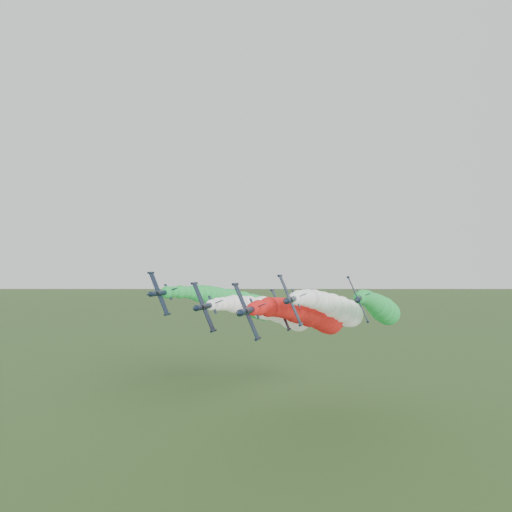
% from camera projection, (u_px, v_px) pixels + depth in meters
% --- Properties ---
extents(ground, '(3000.00, 3000.00, 0.00)m').
position_uv_depth(ground, '(213.00, 504.00, 92.39)').
color(ground, '#395C28').
rests_on(ground, ground).
extents(jet_lead, '(10.77, 74.53, 16.30)m').
position_uv_depth(jet_lead, '(312.00, 316.00, 120.96)').
color(jet_lead, black).
rests_on(jet_lead, ground).
extents(jet_inner_left, '(11.13, 74.89, 16.66)m').
position_uv_depth(jet_inner_left, '(281.00, 313.00, 134.12)').
color(jet_inner_left, black).
rests_on(jet_inner_left, ground).
extents(jet_inner_right, '(10.89, 74.65, 16.42)m').
position_uv_depth(jet_inner_right, '(338.00, 309.00, 130.95)').
color(jet_inner_right, black).
rests_on(jet_inner_right, ground).
extents(jet_outer_left, '(10.94, 74.70, 16.47)m').
position_uv_depth(jet_outer_left, '(243.00, 303.00, 145.31)').
color(jet_outer_left, black).
rests_on(jet_outer_left, ground).
extents(jet_outer_right, '(10.99, 74.75, 16.52)m').
position_uv_depth(jet_outer_right, '(381.00, 308.00, 140.87)').
color(jet_outer_right, black).
rests_on(jet_outer_right, ground).
extents(jet_trail, '(10.51, 74.26, 16.03)m').
position_uv_depth(jet_trail, '(324.00, 314.00, 150.34)').
color(jet_trail, black).
rests_on(jet_trail, ground).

